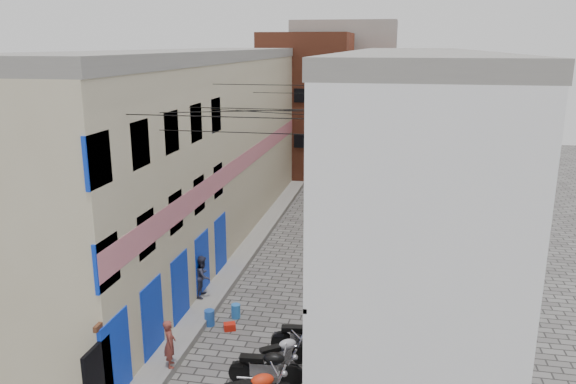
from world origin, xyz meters
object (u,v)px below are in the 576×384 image
Objects in this scene: motorcycle_e at (266,365)px; water_jug_near at (209,318)px; motorcycle_f at (281,352)px; red_crate at (230,327)px; water_jug_far at (236,311)px; person_b at (203,276)px; person_a at (170,343)px; motorcycle_g at (305,334)px.

water_jug_near is at bearing -142.57° from motorcycle_e.
red_crate is (-2.16, 1.92, -0.43)m from motorcycle_f.
water_jug_far is 1.31× the size of red_crate.
water_jug_near is (-2.93, 2.11, -0.27)m from motorcycle_f.
motorcycle_e is at bearing -55.57° from red_crate.
person_b reaches higher than motorcycle_e.
person_a is (-3.08, -0.87, 0.42)m from motorcycle_f.
red_crate is at bearing -168.27° from motorcycle_f.
person_b reaches higher than motorcycle_g.
motorcycle_e is 3.89× the size of water_jug_near.
person_b is at bearing -147.72° from motorcycle_e.
motorcycle_g reaches higher than water_jug_far.
motorcycle_e is 2.07m from motorcycle_g.
motorcycle_e reaches higher than motorcycle_g.
motorcycle_e is 5.58× the size of red_crate.
person_b is (-4.25, 2.73, 0.42)m from motorcycle_g.
person_a reaches higher than water_jug_far.
motorcycle_e is 5.82m from person_b.
water_jug_near is at bearing -114.97° from motorcycle_g.
motorcycle_f is 3.46× the size of water_jug_near.
person_b is 2.59m from red_crate.
motorcycle_g reaches higher than water_jug_near.
water_jug_far is at bearing -127.44° from person_b.
person_a is at bearing -69.89° from motorcycle_g.
person_b is 1.97m from water_jug_far.
motorcycle_e is 1.37× the size of person_b.
motorcycle_e is at bearing -29.68° from motorcycle_g.
person_b is (-3.48, 4.65, 0.41)m from motorcycle_e.
person_a is 3.84m from water_jug_far.
motorcycle_g is (0.52, 1.04, 0.06)m from motorcycle_f.
person_a reaches higher than water_jug_near.
red_crate is at bearing -150.12° from motorcycle_e.
red_crate is (0.92, 2.79, -0.85)m from person_a.
water_jug_far is at bearing 43.81° from water_jug_near.
motorcycle_f is 2.92m from red_crate.
red_crate is (-2.68, 0.88, -0.49)m from motorcycle_g.
motorcycle_g is 1.34× the size of person_b.
person_b reaches higher than water_jug_far.
motorcycle_e is at bearing -52.39° from motorcycle_f.
person_a is at bearing -103.40° from water_jug_far.
person_b is at bearing 147.42° from water_jug_far.
person_b reaches higher than motorcycle_f.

